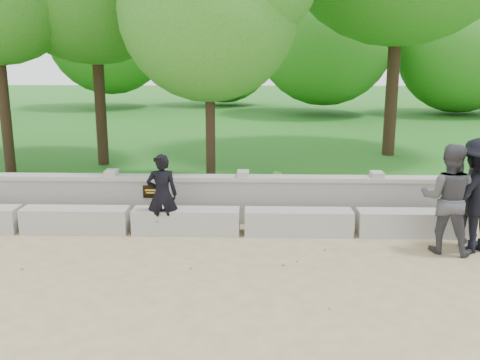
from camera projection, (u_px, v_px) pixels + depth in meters
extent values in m
plane|color=tan|center=(102.00, 275.00, 7.78)|extent=(80.00, 80.00, 0.00)
cube|color=#185715|center=(200.00, 132.00, 21.38)|extent=(40.00, 22.00, 0.25)
cube|color=#A8A69F|center=(76.00, 220.00, 9.61)|extent=(1.90, 0.45, 0.45)
cube|color=#A8A69F|center=(186.00, 221.00, 9.55)|extent=(1.90, 0.45, 0.45)
cube|color=#A8A69F|center=(298.00, 222.00, 9.49)|extent=(1.90, 0.45, 0.45)
cube|color=#A8A69F|center=(412.00, 223.00, 9.43)|extent=(1.90, 0.45, 0.45)
cube|color=#9E9C95|center=(139.00, 200.00, 10.22)|extent=(12.50, 0.25, 0.82)
cube|color=#A8A69F|center=(138.00, 177.00, 10.12)|extent=(12.50, 0.35, 0.08)
cube|color=black|center=(153.00, 192.00, 10.03)|extent=(0.36, 0.02, 0.24)
imported|color=black|center=(162.00, 195.00, 9.35)|extent=(0.58, 0.42, 1.47)
cube|color=black|center=(158.00, 160.00, 8.91)|extent=(0.14, 0.04, 0.07)
imported|color=#3C3C41|center=(448.00, 199.00, 8.51)|extent=(1.05, 0.95, 1.77)
imported|color=black|center=(478.00, 195.00, 8.55)|extent=(1.37, 1.08, 1.86)
imported|color=#3E3E43|center=(472.00, 206.00, 8.77)|extent=(0.85, 0.80, 1.40)
cylinder|color=#382619|center=(4.00, 96.00, 12.82)|extent=(0.26, 0.26, 3.84)
cylinder|color=#382619|center=(99.00, 85.00, 13.94)|extent=(0.29, 0.29, 4.24)
cylinder|color=#382619|center=(210.00, 121.00, 11.34)|extent=(0.20, 0.20, 3.01)
cylinder|color=#382619|center=(394.00, 65.00, 15.20)|extent=(0.35, 0.35, 5.23)
imported|color=#489030|center=(276.00, 186.00, 10.79)|extent=(0.39, 0.41, 0.58)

